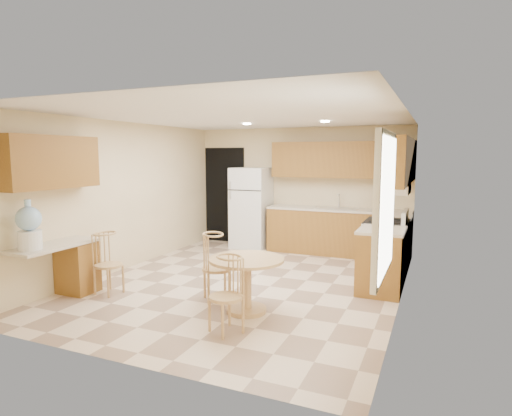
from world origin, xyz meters
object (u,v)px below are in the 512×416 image
at_px(stove, 386,248).
at_px(chair_table_a, 214,262).
at_px(dining_table, 246,277).
at_px(chair_desk, 104,259).
at_px(refrigerator, 251,208).
at_px(water_crock, 29,227).
at_px(chair_table_b, 223,289).

xyz_separation_m(stove, chair_table_a, (-1.95, -2.10, 0.08)).
relative_size(dining_table, chair_desk, 1.08).
xyz_separation_m(dining_table, chair_table_a, (-0.55, 0.16, 0.10)).
distance_m(refrigerator, chair_table_a, 3.46).
relative_size(chair_table_a, chair_desk, 1.05).
xyz_separation_m(refrigerator, dining_table, (1.48, -3.49, -0.39)).
bearing_deg(water_crock, stove, 39.49).
distance_m(dining_table, chair_desk, 2.09).
bearing_deg(refrigerator, water_crock, -103.26).
height_order(dining_table, water_crock, water_crock).
bearing_deg(chair_table_a, chair_desk, -116.95).
relative_size(stove, chair_table_b, 1.29).
relative_size(stove, dining_table, 1.18).
height_order(chair_table_a, chair_table_b, chair_table_a).
relative_size(dining_table, chair_table_b, 1.10).
relative_size(chair_table_b, water_crock, 1.34).
bearing_deg(chair_table_a, water_crock, -100.42).
bearing_deg(chair_table_b, dining_table, -56.77).
bearing_deg(chair_table_b, water_crock, 34.59).
bearing_deg(stove, water_crock, -140.51).
height_order(refrigerator, chair_desk, refrigerator).
height_order(chair_table_b, chair_desk, chair_desk).
xyz_separation_m(chair_table_b, water_crock, (-2.58, -0.24, 0.54)).
distance_m(dining_table, water_crock, 2.77).
bearing_deg(dining_table, chair_table_b, -86.08).
bearing_deg(stove, refrigerator, 157.01).
xyz_separation_m(stove, water_crock, (-3.92, -3.23, 0.59)).
bearing_deg(chair_table_a, stove, 96.92).
distance_m(dining_table, chair_table_a, 0.58).
relative_size(refrigerator, stove, 1.54).
relative_size(chair_desk, water_crock, 1.36).
bearing_deg(chair_desk, refrigerator, 177.31).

